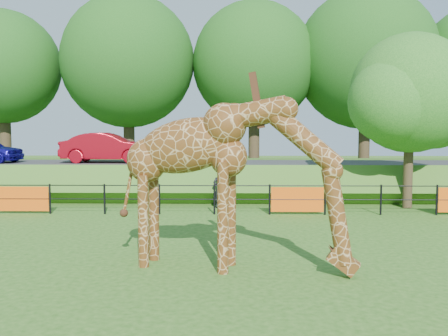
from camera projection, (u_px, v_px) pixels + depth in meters
The scene contains 9 objects.
ground at pixel (200, 283), 10.12m from camera, with size 90.00×90.00×0.00m, color #275715.
giraffe at pixel (234, 184), 10.95m from camera, with size 5.39×0.99×3.85m, color #5E3413, non-canonical shape.
perimeter_fence at pixel (214, 199), 18.04m from camera, with size 28.07×0.10×1.10m, color black, non-canonical shape.
embankment at pixel (220, 176), 25.51m from camera, with size 40.00×9.00×1.30m, color #275715.
road at pixel (219, 165), 23.95m from camera, with size 40.00×5.00×0.12m, color #2E2E31.
car_red at pixel (108, 148), 24.42m from camera, with size 1.55×4.43×1.46m, color #AD0C1A.
visitor at pixel (220, 189), 19.42m from camera, with size 0.55×0.36×1.51m, color black.
tree_east at pixel (412, 98), 19.22m from camera, with size 5.40×4.71×6.76m.
bg_tree_line at pixel (253, 63), 31.41m from camera, with size 37.30×8.80×11.82m.
Camera 1 is at (0.68, -9.88, 3.17)m, focal length 40.00 mm.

